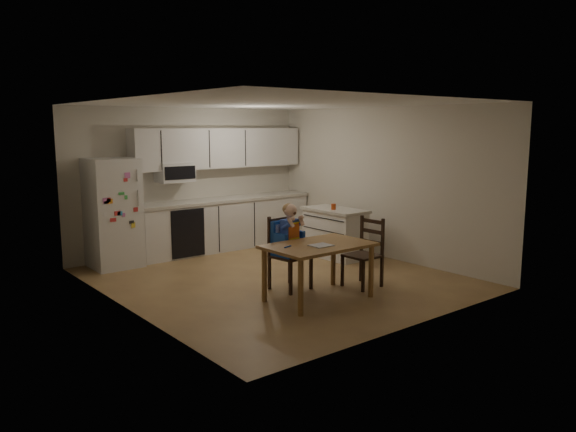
{
  "coord_description": "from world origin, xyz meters",
  "views": [
    {
      "loc": [
        -4.82,
        -6.27,
        2.18
      ],
      "look_at": [
        -0.2,
        -0.52,
        1.0
      ],
      "focal_mm": 35.0,
      "sensor_mm": 36.0,
      "label": 1
    }
  ],
  "objects_px": {
    "chair_booster": "(288,237)",
    "chair_side": "(367,247)",
    "refrigerator": "(113,213)",
    "red_cup": "(334,207)",
    "kitchen_island": "(335,233)",
    "dining_table": "(319,252)"
  },
  "relations": [
    {
      "from": "refrigerator",
      "to": "red_cup",
      "type": "xyz_separation_m",
      "value": [
        3.06,
        -1.74,
        0.02
      ]
    },
    {
      "from": "chair_booster",
      "to": "chair_side",
      "type": "bearing_deg",
      "value": -37.79
    },
    {
      "from": "refrigerator",
      "to": "kitchen_island",
      "type": "relative_size",
      "value": 1.52
    },
    {
      "from": "chair_booster",
      "to": "chair_side",
      "type": "distance_m",
      "value": 1.12
    },
    {
      "from": "dining_table",
      "to": "chair_side",
      "type": "xyz_separation_m",
      "value": [
        0.94,
        0.05,
        -0.08
      ]
    },
    {
      "from": "kitchen_island",
      "to": "red_cup",
      "type": "bearing_deg",
      "value": -149.46
    },
    {
      "from": "chair_booster",
      "to": "chair_side",
      "type": "xyz_separation_m",
      "value": [
        0.95,
        -0.57,
        -0.17
      ]
    },
    {
      "from": "red_cup",
      "to": "chair_booster",
      "type": "distance_m",
      "value": 1.93
    },
    {
      "from": "kitchen_island",
      "to": "chair_side",
      "type": "relative_size",
      "value": 1.18
    },
    {
      "from": "red_cup",
      "to": "chair_side",
      "type": "height_order",
      "value": "chair_side"
    },
    {
      "from": "dining_table",
      "to": "chair_side",
      "type": "relative_size",
      "value": 1.41
    },
    {
      "from": "refrigerator",
      "to": "dining_table",
      "type": "xyz_separation_m",
      "value": [
        1.36,
        -3.27,
        -0.23
      ]
    },
    {
      "from": "kitchen_island",
      "to": "refrigerator",
      "type": "bearing_deg",
      "value": 151.7
    },
    {
      "from": "kitchen_island",
      "to": "red_cup",
      "type": "xyz_separation_m",
      "value": [
        -0.09,
        -0.05,
        0.46
      ]
    },
    {
      "from": "refrigerator",
      "to": "chair_side",
      "type": "distance_m",
      "value": 3.97
    },
    {
      "from": "red_cup",
      "to": "chair_side",
      "type": "xyz_separation_m",
      "value": [
        -0.75,
        -1.47,
        -0.34
      ]
    },
    {
      "from": "dining_table",
      "to": "chair_booster",
      "type": "bearing_deg",
      "value": 90.56
    },
    {
      "from": "refrigerator",
      "to": "red_cup",
      "type": "bearing_deg",
      "value": -29.71
    },
    {
      "from": "refrigerator",
      "to": "dining_table",
      "type": "distance_m",
      "value": 3.55
    },
    {
      "from": "refrigerator",
      "to": "kitchen_island",
      "type": "distance_m",
      "value": 3.6
    },
    {
      "from": "refrigerator",
      "to": "dining_table",
      "type": "relative_size",
      "value": 1.27
    },
    {
      "from": "refrigerator",
      "to": "chair_side",
      "type": "relative_size",
      "value": 1.79
    }
  ]
}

